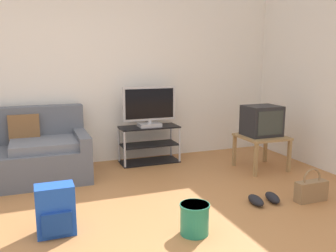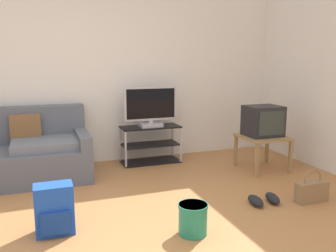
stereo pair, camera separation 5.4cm
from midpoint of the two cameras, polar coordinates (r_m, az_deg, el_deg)
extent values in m
cube|color=#B27542|center=(3.01, -9.04, -18.41)|extent=(9.00, 9.80, 0.02)
cube|color=silver|center=(5.07, -15.31, 9.16)|extent=(9.00, 0.10, 2.70)
cube|color=#565B66|center=(4.62, -13.91, -1.86)|extent=(0.14, 0.90, 0.16)
cube|color=slate|center=(4.54, -18.83, -2.74)|extent=(0.84, 0.63, 0.10)
cube|color=brown|center=(4.80, -22.09, -0.44)|extent=(0.36, 0.12, 0.36)
cube|color=black|center=(5.03, -3.33, -0.16)|extent=(0.82, 0.36, 0.02)
cube|color=black|center=(5.08, -3.29, -2.92)|extent=(0.79, 0.35, 0.02)
cube|color=black|center=(5.14, -3.27, -5.63)|extent=(0.82, 0.36, 0.02)
cylinder|color=#B7B7BC|center=(4.82, -7.19, -3.73)|extent=(0.03, 0.03, 0.52)
cylinder|color=#B7B7BC|center=(5.06, 1.56, -2.97)|extent=(0.03, 0.03, 0.52)
cylinder|color=#B7B7BC|center=(5.14, -8.07, -2.86)|extent=(0.03, 0.03, 0.52)
cylinder|color=#B7B7BC|center=(5.36, 0.20, -2.18)|extent=(0.03, 0.03, 0.52)
cube|color=#B2B2B7|center=(5.00, -3.26, 0.19)|extent=(0.30, 0.22, 0.05)
cube|color=#B2B2B7|center=(4.99, -3.27, 0.69)|extent=(0.05, 0.04, 0.04)
cube|color=#B2B2B7|center=(4.96, -3.30, 3.58)|extent=(0.74, 0.04, 0.47)
cube|color=black|center=(4.93, -3.22, 3.55)|extent=(0.68, 0.01, 0.41)
cube|color=#9E7A4C|center=(4.88, 14.30, -1.65)|extent=(0.56, 0.56, 0.03)
cube|color=#9E7A4C|center=(4.59, 13.39, -5.28)|extent=(0.04, 0.04, 0.42)
cube|color=#9E7A4C|center=(4.89, 18.31, -4.57)|extent=(0.04, 0.04, 0.42)
cube|color=#9E7A4C|center=(5.00, 10.15, -3.85)|extent=(0.04, 0.04, 0.42)
cube|color=#9E7A4C|center=(5.27, 14.87, -3.29)|extent=(0.04, 0.04, 0.42)
cube|color=#232326|center=(4.86, 14.28, 0.83)|extent=(0.45, 0.37, 0.39)
cube|color=#333833|center=(4.71, 15.60, 0.46)|extent=(0.37, 0.01, 0.31)
cube|color=blue|center=(3.21, -17.85, -12.48)|extent=(0.31, 0.20, 0.42)
cube|color=navy|center=(3.14, -17.65, -14.56)|extent=(0.24, 0.04, 0.19)
cylinder|color=navy|center=(3.32, -19.53, -11.47)|extent=(0.04, 0.04, 0.34)
cylinder|color=navy|center=(3.32, -16.46, -11.25)|extent=(0.04, 0.04, 0.34)
cube|color=olive|center=(4.03, 21.34, -9.58)|extent=(0.35, 0.11, 0.21)
torus|color=olive|center=(3.98, 21.47, -7.74)|extent=(0.21, 0.02, 0.21)
cylinder|color=#238466|center=(3.10, 3.70, -14.47)|extent=(0.24, 0.24, 0.26)
cylinder|color=#238466|center=(3.05, 3.73, -12.40)|extent=(0.25, 0.25, 0.02)
ellipsoid|color=black|center=(3.79, 13.32, -11.36)|extent=(0.13, 0.26, 0.09)
ellipsoid|color=black|center=(3.90, 15.80, -10.84)|extent=(0.16, 0.27, 0.09)
camera|label=1|loc=(0.03, -90.40, -0.08)|focal=38.53mm
camera|label=2|loc=(0.03, 89.60, 0.08)|focal=38.53mm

